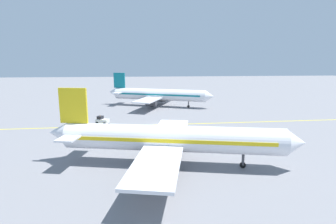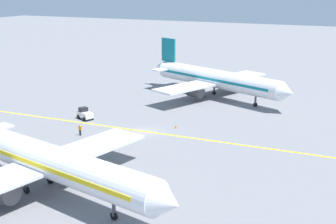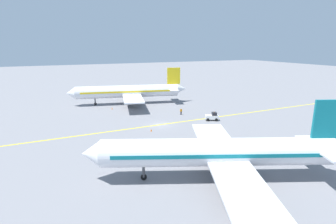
% 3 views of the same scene
% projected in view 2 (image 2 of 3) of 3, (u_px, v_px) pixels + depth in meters
% --- Properties ---
extents(ground_plane, '(400.00, 400.00, 0.00)m').
position_uv_depth(ground_plane, '(146.00, 132.00, 71.86)').
color(ground_plane, slate).
extents(apron_yellow_centreline, '(1.99, 119.99, 0.01)m').
position_uv_depth(apron_yellow_centreline, '(146.00, 132.00, 71.86)').
color(apron_yellow_centreline, yellow).
rests_on(apron_yellow_centreline, ground).
extents(airplane_at_gate, '(27.86, 33.94, 10.60)m').
position_uv_depth(airplane_at_gate, '(215.00, 79.00, 92.45)').
color(airplane_at_gate, white).
rests_on(airplane_at_gate, ground).
extents(airplane_adjacent_stand, '(28.45, 35.22, 10.60)m').
position_uv_depth(airplane_adjacent_stand, '(45.00, 160.00, 50.10)').
color(airplane_adjacent_stand, white).
rests_on(airplane_adjacent_stand, ground).
extents(baggage_tug_white, '(2.70, 3.35, 2.11)m').
position_uv_depth(baggage_tug_white, '(85.00, 114.00, 78.23)').
color(baggage_tug_white, white).
rests_on(baggage_tug_white, ground).
extents(ground_crew_worker, '(0.26, 0.58, 1.68)m').
position_uv_depth(ground_crew_worker, '(80.00, 130.00, 69.86)').
color(ground_crew_worker, '#23232D').
rests_on(ground_crew_worker, ground).
extents(traffic_cone_near_nose, '(0.32, 0.32, 0.55)m').
position_uv_depth(traffic_cone_near_nose, '(121.00, 184.00, 52.61)').
color(traffic_cone_near_nose, orange).
rests_on(traffic_cone_near_nose, ground).
extents(traffic_cone_mid_apron, '(0.32, 0.32, 0.55)m').
position_uv_depth(traffic_cone_mid_apron, '(176.00, 127.00, 73.45)').
color(traffic_cone_mid_apron, orange).
rests_on(traffic_cone_mid_apron, ground).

